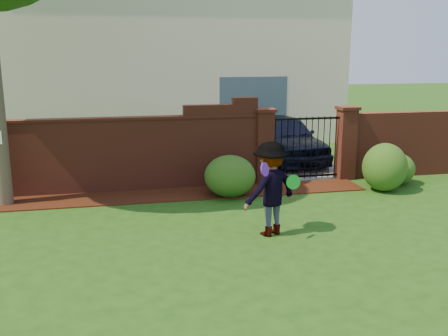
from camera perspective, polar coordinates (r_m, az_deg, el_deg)
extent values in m
cube|color=#1F4812|center=(8.57, -3.52, -9.23)|extent=(80.00, 80.00, 0.01)
cube|color=black|center=(11.65, -10.64, -3.27)|extent=(11.10, 1.08, 0.03)
cube|color=maroon|center=(12.13, -16.57, 1.12)|extent=(8.70, 0.25, 1.70)
cube|color=maroon|center=(12.18, -0.40, 6.48)|extent=(1.80, 0.25, 0.30)
cube|color=maroon|center=(12.29, 2.36, 7.61)|extent=(0.60, 0.25, 0.16)
cube|color=maroon|center=(11.99, -16.84, 5.24)|extent=(8.70, 0.31, 0.06)
cube|color=maroon|center=(14.36, 20.81, 2.60)|extent=(4.00, 0.25, 1.70)
cube|color=maroon|center=(12.59, 4.52, 2.28)|extent=(0.42, 0.42, 1.80)
cube|color=maroon|center=(12.45, 4.59, 6.53)|extent=(0.50, 0.50, 0.08)
cube|color=maroon|center=(13.38, 13.59, 2.59)|extent=(0.42, 0.42, 1.80)
cube|color=maroon|center=(13.25, 13.81, 6.59)|extent=(0.50, 0.50, 0.08)
cylinder|color=black|center=(12.69, 5.77, 2.11)|extent=(0.02, 0.02, 1.60)
cylinder|color=black|center=(12.74, 6.47, 2.13)|extent=(0.02, 0.02, 1.60)
cylinder|color=black|center=(12.79, 7.15, 2.16)|extent=(0.02, 0.02, 1.60)
cylinder|color=black|center=(12.84, 7.84, 2.18)|extent=(0.02, 0.02, 1.60)
cylinder|color=black|center=(12.90, 8.51, 2.21)|extent=(0.02, 0.02, 1.60)
cylinder|color=black|center=(12.95, 9.18, 2.23)|extent=(0.02, 0.02, 1.60)
cylinder|color=black|center=(13.01, 9.85, 2.25)|extent=(0.02, 0.02, 1.60)
cylinder|color=black|center=(13.07, 10.51, 2.28)|extent=(0.02, 0.02, 1.60)
cylinder|color=black|center=(13.14, 11.16, 2.30)|extent=(0.02, 0.02, 1.60)
cylinder|color=black|center=(13.20, 11.81, 2.32)|extent=(0.02, 0.02, 1.60)
cylinder|color=black|center=(13.27, 12.45, 2.34)|extent=(0.02, 0.02, 1.60)
cube|color=black|center=(13.11, 9.07, -0.90)|extent=(1.78, 0.03, 0.05)
cube|color=black|center=(12.84, 9.31, 5.52)|extent=(1.78, 0.03, 0.05)
cube|color=slate|center=(16.83, 4.19, 1.92)|extent=(3.20, 8.00, 0.01)
cube|color=beige|center=(19.97, -6.04, 12.27)|extent=(12.00, 6.00, 6.00)
cube|color=#384C5B|center=(17.65, 3.30, 6.37)|extent=(2.40, 0.12, 2.40)
imported|color=black|center=(15.15, 6.98, 3.29)|extent=(2.00, 4.24, 1.40)
ellipsoid|color=#1D4C16|center=(11.46, 0.67, -0.92)|extent=(1.17, 1.17, 0.96)
ellipsoid|color=#1D4C16|center=(12.49, 17.70, 0.08)|extent=(1.04, 1.04, 1.15)
ellipsoid|color=#1D4C16|center=(13.28, 18.94, -0.08)|extent=(0.88, 0.88, 0.78)
imported|color=gray|center=(9.00, 5.39, -2.40)|extent=(1.27, 1.02, 1.71)
cylinder|color=#611BA9|center=(8.44, 4.63, -0.16)|extent=(0.22, 0.22, 0.24)
cylinder|color=green|center=(9.04, 7.82, -1.57)|extent=(0.26, 0.06, 0.26)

